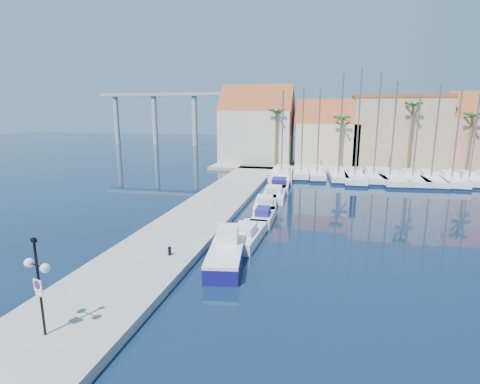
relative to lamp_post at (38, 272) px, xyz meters
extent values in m
plane|color=black|center=(9.13, 6.44, -3.27)|extent=(260.00, 260.00, 0.00)
cube|color=gray|center=(0.13, 19.94, -3.02)|extent=(6.00, 77.00, 0.50)
cube|color=gray|center=(19.13, 54.44, -3.02)|extent=(54.00, 16.00, 0.50)
cylinder|color=black|center=(0.00, 0.01, -0.66)|extent=(0.11, 0.11, 4.21)
cylinder|color=black|center=(-0.25, 0.08, 0.29)|extent=(0.52, 0.20, 0.05)
cylinder|color=black|center=(0.25, -0.07, 0.29)|extent=(0.52, 0.20, 0.05)
sphere|color=white|center=(-0.50, 0.16, 0.29)|extent=(0.38, 0.38, 0.38)
sphere|color=white|center=(0.51, -0.15, 0.29)|extent=(0.38, 0.38, 0.38)
cube|color=black|center=(0.00, 0.01, 1.34)|extent=(0.26, 0.19, 0.17)
cube|color=white|center=(-0.02, -0.06, -0.55)|extent=(0.51, 0.18, 0.53)
cylinder|color=red|center=(-0.02, -0.08, -0.50)|extent=(0.35, 0.12, 0.36)
cylinder|color=#1933A5|center=(-0.03, -0.09, -0.50)|extent=(0.25, 0.09, 0.25)
cube|color=white|center=(-0.02, -0.06, -0.92)|extent=(0.41, 0.15, 0.15)
cylinder|color=black|center=(1.52, 9.27, -2.49)|extent=(0.22, 0.22, 0.56)
cube|color=navy|center=(5.11, 9.76, -2.81)|extent=(2.91, 6.33, 0.91)
cube|color=white|center=(5.11, 9.76, -2.25)|extent=(2.91, 6.33, 0.20)
cube|color=white|center=(4.93, 10.97, -1.69)|extent=(1.55, 1.80, 1.12)
cube|color=white|center=(5.49, 14.43, -2.87)|extent=(2.27, 6.28, 0.80)
cube|color=white|center=(5.46, 13.81, -2.17)|extent=(1.49, 2.23, 0.60)
cube|color=white|center=(5.92, 19.54, -2.87)|extent=(1.73, 5.15, 0.80)
cube|color=navy|center=(5.93, 19.03, -2.17)|extent=(1.18, 1.81, 0.60)
cube|color=white|center=(5.38, 23.89, -2.87)|extent=(2.67, 6.51, 0.80)
cube|color=white|center=(5.45, 23.26, -2.17)|extent=(1.64, 2.35, 0.60)
cube|color=white|center=(5.59, 29.07, -2.87)|extent=(2.68, 7.24, 0.80)
cube|color=white|center=(5.63, 28.36, -2.17)|extent=(1.73, 2.58, 0.60)
cube|color=white|center=(5.47, 34.39, -2.87)|extent=(2.80, 7.59, 0.80)
cube|color=navy|center=(5.51, 33.65, -2.17)|extent=(1.82, 2.70, 0.60)
cube|color=white|center=(5.41, 39.84, -2.87)|extent=(2.88, 7.41, 0.80)
cube|color=white|center=(5.46, 39.12, -2.17)|extent=(1.82, 2.66, 0.60)
cube|color=white|center=(4.90, 41.72, -2.77)|extent=(3.55, 11.51, 1.00)
cube|color=#0C1A40|center=(4.90, 41.72, -3.09)|extent=(3.62, 11.57, 0.28)
cube|color=white|center=(4.84, 42.86, -1.97)|extent=(2.25, 3.52, 0.60)
cylinder|color=slate|center=(4.93, 41.16, 3.38)|extent=(0.20, 0.20, 11.29)
cube|color=white|center=(7.55, 43.31, -2.77)|extent=(2.72, 8.46, 1.00)
cube|color=#0C1A40|center=(7.55, 43.31, -3.09)|extent=(2.78, 8.52, 0.28)
cube|color=white|center=(7.49, 44.14, -1.97)|extent=(1.68, 2.60, 0.60)
cylinder|color=slate|center=(7.58, 42.89, 3.64)|extent=(0.20, 0.20, 11.82)
cube|color=white|center=(9.84, 42.87, -2.77)|extent=(2.75, 8.30, 1.00)
cube|color=#0C1A40|center=(9.84, 42.87, -3.09)|extent=(2.81, 8.37, 0.28)
cube|color=white|center=(9.78, 43.68, -1.97)|extent=(1.67, 2.56, 0.60)
cylinder|color=slate|center=(9.87, 42.46, 3.46)|extent=(0.20, 0.20, 11.45)
cube|color=white|center=(12.79, 42.39, -2.77)|extent=(2.85, 8.98, 1.00)
cube|color=#0C1A40|center=(12.79, 42.39, -3.09)|extent=(2.92, 9.04, 0.28)
cube|color=white|center=(12.73, 43.27, -1.97)|extent=(1.77, 2.75, 0.60)
cylinder|color=slate|center=(12.82, 41.95, 4.42)|extent=(0.20, 0.20, 13.37)
cube|color=white|center=(15.07, 41.96, -2.77)|extent=(2.97, 10.71, 1.00)
cube|color=#0C1A40|center=(15.07, 41.96, -3.09)|extent=(3.04, 10.78, 0.28)
cube|color=white|center=(15.09, 43.02, -1.97)|extent=(2.00, 3.24, 0.60)
cylinder|color=slate|center=(15.06, 41.42, 4.73)|extent=(0.20, 0.20, 13.99)
cube|color=white|center=(17.58, 42.80, -2.77)|extent=(2.94, 9.85, 1.00)
cube|color=#0C1A40|center=(17.58, 42.80, -3.09)|extent=(3.01, 9.91, 0.28)
cube|color=white|center=(17.54, 43.77, -1.97)|extent=(1.90, 3.00, 0.60)
cylinder|color=slate|center=(17.60, 42.31, 4.52)|extent=(0.20, 0.20, 13.58)
cube|color=white|center=(19.56, 42.24, -2.77)|extent=(3.83, 11.39, 1.00)
cube|color=#0C1A40|center=(19.56, 42.24, -3.09)|extent=(3.89, 11.45, 0.28)
cube|color=white|center=(19.47, 43.36, -1.97)|extent=(2.31, 3.51, 0.60)
cylinder|color=slate|center=(19.61, 41.68, 3.84)|extent=(0.20, 0.20, 12.22)
cube|color=white|center=(22.47, 42.14, -2.77)|extent=(3.07, 10.62, 1.00)
cube|color=#0C1A40|center=(22.47, 42.14, -3.09)|extent=(3.13, 10.68, 0.28)
cube|color=white|center=(22.44, 43.19, -1.97)|extent=(2.02, 3.22, 0.60)
cylinder|color=slate|center=(22.49, 41.61, 3.05)|extent=(0.20, 0.20, 10.64)
cube|color=white|center=(24.83, 42.29, -2.77)|extent=(3.39, 10.57, 1.00)
cube|color=#0C1A40|center=(24.83, 42.29, -3.09)|extent=(3.45, 10.63, 0.28)
cube|color=white|center=(24.90, 43.32, -1.97)|extent=(2.10, 3.24, 0.60)
cylinder|color=slate|center=(24.80, 41.77, 3.61)|extent=(0.20, 0.20, 11.75)
cube|color=white|center=(27.35, 42.33, -2.77)|extent=(3.46, 10.30, 1.00)
cube|color=#0C1A40|center=(27.35, 42.33, -3.09)|extent=(3.52, 10.37, 0.28)
cube|color=white|center=(27.44, 43.33, -1.97)|extent=(2.09, 3.18, 0.60)
cylinder|color=slate|center=(27.31, 41.82, 3.30)|extent=(0.20, 0.20, 11.13)
cube|color=white|center=(29.57, 42.80, -2.77)|extent=(2.47, 8.28, 1.00)
cube|color=#0C1A40|center=(29.57, 42.80, -3.09)|extent=(2.53, 8.34, 0.28)
cube|color=white|center=(29.54, 43.61, -1.97)|extent=(1.59, 2.52, 0.60)
cylinder|color=slate|center=(29.59, 42.39, 3.07)|extent=(0.20, 0.20, 10.66)
cube|color=beige|center=(-0.87, 53.44, 1.73)|extent=(12.00, 9.00, 9.00)
cube|color=brown|center=(-0.87, 53.44, 6.23)|extent=(12.30, 9.00, 9.00)
cube|color=beige|center=(11.13, 53.44, 0.73)|extent=(10.00, 8.00, 7.00)
cube|color=brown|center=(11.13, 53.44, 4.23)|extent=(10.30, 8.00, 8.00)
cube|color=tan|center=(22.13, 54.44, 2.73)|extent=(14.00, 10.00, 11.00)
cube|color=brown|center=(22.13, 54.44, 8.48)|extent=(14.20, 10.20, 0.50)
cube|color=tan|center=(34.13, 53.44, 1.23)|extent=(10.00, 8.00, 8.00)
cylinder|color=brown|center=(3.13, 48.44, 1.73)|extent=(0.36, 0.36, 9.00)
sphere|color=#19571C|center=(3.13, 48.44, 6.08)|extent=(2.60, 2.60, 2.60)
cylinder|color=brown|center=(13.13, 48.44, 1.23)|extent=(0.36, 0.36, 8.00)
sphere|color=#19571C|center=(13.13, 48.44, 5.08)|extent=(2.60, 2.60, 2.60)
cylinder|color=brown|center=(23.13, 48.44, 2.23)|extent=(0.36, 0.36, 10.00)
sphere|color=#19571C|center=(23.13, 48.44, 7.08)|extent=(2.60, 2.60, 2.60)
cylinder|color=brown|center=(31.13, 48.44, 1.48)|extent=(0.36, 0.36, 8.50)
sphere|color=#19571C|center=(31.13, 48.44, 5.58)|extent=(2.60, 2.60, 2.60)
cube|color=#9E9E99|center=(-28.87, 88.44, 10.73)|extent=(48.00, 2.20, 0.90)
cylinder|color=#9E9E99|center=(-48.87, 88.44, 3.73)|extent=(1.40, 1.40, 14.00)
cylinder|color=#9E9E99|center=(-36.87, 88.44, 3.73)|extent=(1.40, 1.40, 14.00)
cylinder|color=#9E9E99|center=(-24.87, 88.44, 3.73)|extent=(1.40, 1.40, 14.00)
cylinder|color=#9E9E99|center=(-12.87, 88.44, 3.73)|extent=(1.40, 1.40, 14.00)
camera|label=1|loc=(10.91, -11.67, 6.26)|focal=28.00mm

